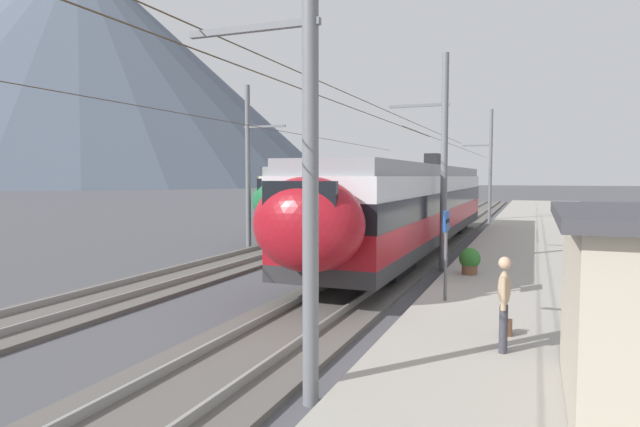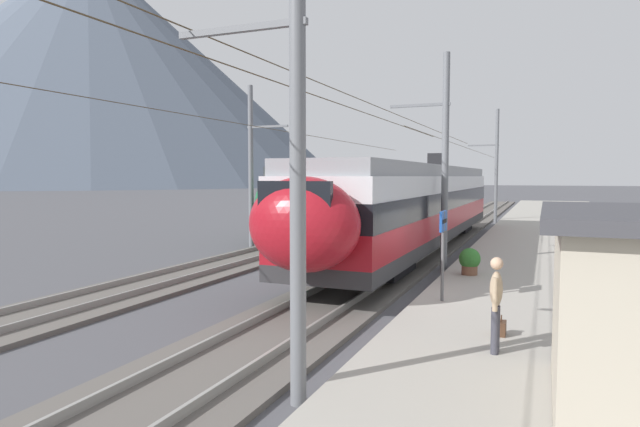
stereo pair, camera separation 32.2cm
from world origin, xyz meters
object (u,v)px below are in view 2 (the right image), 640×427
(handbag_beside_passenger, at_px, (501,328))
(catenary_mast_east, at_px, (495,165))
(train_near_platform, at_px, (417,203))
(platform_sign, at_px, (443,235))
(catenary_mast_far_side, at_px, (253,164))
(catenary_mast_mid, at_px, (442,158))
(potted_plant_platform_edge, at_px, (470,260))
(catenary_mast_west, at_px, (290,129))
(passenger_walking, at_px, (496,300))
(platform_shelter, at_px, (633,314))
(train_far_track, at_px, (360,194))

(handbag_beside_passenger, bearing_deg, catenary_mast_east, 5.20)
(handbag_beside_passenger, bearing_deg, train_near_platform, 19.52)
(platform_sign, bearing_deg, catenary_mast_far_side, 49.27)
(train_near_platform, bearing_deg, catenary_mast_mid, -156.55)
(platform_sign, relative_size, potted_plant_platform_edge, 2.67)
(catenary_mast_west, relative_size, platform_sign, 17.72)
(passenger_walking, xyz_separation_m, platform_shelter, (-2.07, -1.80, 0.42))
(catenary_mast_far_side, relative_size, potted_plant_platform_edge, 47.24)
(train_near_platform, bearing_deg, passenger_walking, -162.05)
(train_far_track, bearing_deg, train_near_platform, -148.70)
(catenary_mast_mid, relative_size, catenary_mast_east, 1.00)
(potted_plant_platform_edge, bearing_deg, catenary_mast_far_side, 64.49)
(platform_sign, bearing_deg, catenary_mast_west, 169.71)
(catenary_mast_mid, bearing_deg, catenary_mast_west, -179.99)
(train_far_track, bearing_deg, catenary_mast_west, -163.63)
(catenary_mast_mid, height_order, platform_shelter, catenary_mast_mid)
(catenary_mast_mid, bearing_deg, potted_plant_platform_edge, -148.37)
(catenary_mast_mid, bearing_deg, platform_sign, -169.32)
(handbag_beside_passenger, height_order, platform_shelter, platform_shelter)
(train_far_track, distance_m, passenger_walking, 25.68)
(catenary_mast_east, xyz_separation_m, potted_plant_platform_edge, (-23.39, -1.30, -3.44))
(catenary_mast_west, xyz_separation_m, passenger_walking, (2.63, -2.70, -2.84))
(catenary_mast_east, bearing_deg, train_near_platform, 174.23)
(potted_plant_platform_edge, bearing_deg, train_near_platform, 26.41)
(catenary_mast_east, distance_m, handbag_beside_passenger, 30.21)
(passenger_walking, bearing_deg, potted_plant_platform_edge, 10.47)
(train_near_platform, relative_size, catenary_mast_east, 0.65)
(platform_sign, relative_size, platform_shelter, 0.55)
(train_near_platform, height_order, catenary_mast_east, catenary_mast_east)
(catenary_mast_west, bearing_deg, handbag_beside_passenger, -35.88)
(catenary_mast_west, relative_size, handbag_beside_passenger, 97.79)
(catenary_mast_far_side, xyz_separation_m, handbag_beside_passenger, (-11.55, -12.07, -3.53))
(train_far_track, xyz_separation_m, passenger_walking, (-23.47, -10.37, -0.97))
(catenary_mast_east, height_order, passenger_walking, catenary_mast_east)
(passenger_walking, bearing_deg, catenary_mast_west, 134.17)
(platform_shelter, bearing_deg, platform_sign, 30.49)
(passenger_walking, height_order, handbag_beside_passenger, passenger_walking)
(handbag_beside_passenger, xyz_separation_m, platform_shelter, (-3.20, -1.79, 1.22))
(train_near_platform, distance_m, platform_sign, 10.48)
(catenary_mast_west, relative_size, potted_plant_platform_edge, 47.24)
(catenary_mast_mid, xyz_separation_m, catenary_mast_far_side, (2.97, 9.35, -0.06))
(train_near_platform, xyz_separation_m, catenary_mast_west, (-16.35, -1.74, 1.87))
(catenary_mast_far_side, relative_size, handbag_beside_passenger, 97.79)
(catenary_mast_far_side, xyz_separation_m, platform_shelter, (-14.75, -13.86, -2.31))
(catenary_mast_east, height_order, handbag_beside_passenger, catenary_mast_east)
(platform_sign, relative_size, passenger_walking, 1.32)
(catenary_mast_far_side, bearing_deg, catenary_mast_east, -27.06)
(passenger_walking, distance_m, platform_shelter, 2.78)
(potted_plant_platform_edge, bearing_deg, platform_shelter, -161.64)
(catenary_mast_west, relative_size, catenary_mast_far_side, 1.00)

